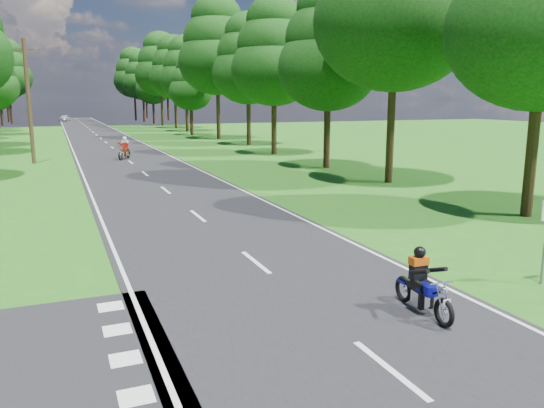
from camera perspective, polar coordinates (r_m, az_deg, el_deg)
name	(u,v)px	position (r m, az deg, el deg)	size (l,w,h in m)	color
ground	(287,288)	(12.10, 1.60, -9.00)	(160.00, 160.00, 0.00)	#206216
main_road	(101,138)	(60.70, -17.94, 6.73)	(7.00, 140.00, 0.02)	black
road_markings	(101,140)	(58.83, -17.92, 6.62)	(7.40, 140.00, 0.01)	silver
treeline	(102,66)	(70.82, -17.83, 13.98)	(40.00, 115.35, 14.78)	black
telegraph_pole	(29,101)	(38.41, -24.70, 10.04)	(1.20, 0.26, 8.00)	#382616
rider_near_blue	(424,281)	(10.87, 16.00, -7.99)	(0.53, 1.59, 1.33)	#0C0D8D
rider_far_red	(124,148)	(38.98, -15.63, 5.83)	(0.63, 1.89, 1.58)	#A6270C
distant_car	(65,118)	(110.65, -21.41, 8.61)	(1.45, 3.60, 1.23)	silver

